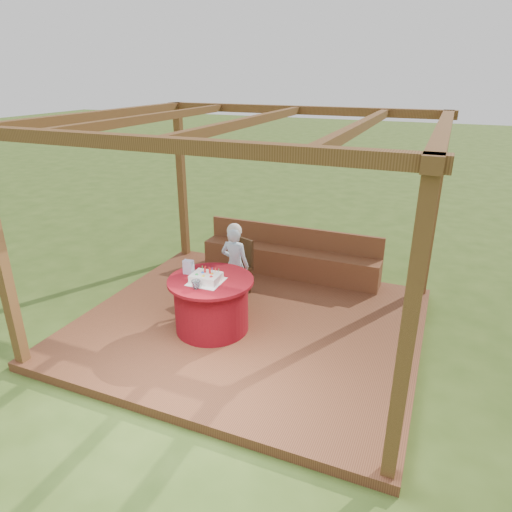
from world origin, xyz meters
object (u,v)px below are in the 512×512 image
at_px(gift_bag, 188,267).
at_px(chair, 238,263).
at_px(bench, 290,260).
at_px(table, 212,304).
at_px(elderly_woman, 235,263).
at_px(drinking_glass, 196,285).
at_px(birthday_cake, 206,278).

bearing_deg(gift_bag, chair, 76.56).
height_order(bench, table, bench).
distance_m(bench, gift_bag, 2.22).
bearing_deg(elderly_woman, table, -87.17).
bearing_deg(gift_bag, drinking_glass, -51.40).
bearing_deg(drinking_glass, birthday_cake, 84.41).
height_order(elderly_woman, gift_bag, elderly_woman).
xyz_separation_m(table, chair, (-0.15, 1.14, 0.11)).
bearing_deg(chair, bench, 60.58).
xyz_separation_m(elderly_woman, drinking_glass, (0.01, -1.12, 0.15)).
distance_m(table, chair, 1.16).
xyz_separation_m(chair, birthday_cake, (0.13, -1.23, 0.31)).
height_order(gift_bag, drinking_glass, gift_bag).
xyz_separation_m(chair, elderly_woman, (0.11, -0.33, 0.15)).
relative_size(bench, gift_bag, 16.17).
relative_size(bench, table, 2.69).
xyz_separation_m(bench, elderly_woman, (-0.42, -1.26, 0.36)).
relative_size(chair, elderly_woman, 0.70).
bearing_deg(chair, birthday_cake, -83.80).
bearing_deg(gift_bag, birthday_cake, -25.29).
relative_size(elderly_woman, gift_bag, 6.62).
relative_size(chair, birthday_cake, 2.06).
height_order(birthday_cake, drinking_glass, birthday_cake).
xyz_separation_m(elderly_woman, gift_bag, (-0.31, -0.76, 0.19)).
bearing_deg(table, chair, 97.34).
distance_m(birthday_cake, drinking_glass, 0.22).
bearing_deg(bench, gift_bag, -109.84).
bearing_deg(chair, elderly_woman, -71.87).
bearing_deg(elderly_woman, gift_bag, -112.12).
bearing_deg(birthday_cake, bench, 79.72).
bearing_deg(table, elderly_woman, 92.83).
height_order(chair, elderly_woman, elderly_woman).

